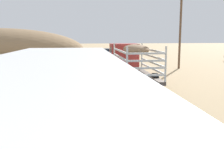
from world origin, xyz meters
TOP-DOWN VIEW (x-y plane):
  - livestock_truck at (2.12, 18.46)m, footprint 2.53×9.70m
  - car_far at (2.16, 40.04)m, footprint 1.80×4.40m
  - power_pole_mid at (9.01, 24.35)m, footprint 2.20×0.24m

SIDE VIEW (x-z plane):
  - car_far at x=2.16m, z-range -0.04..1.42m
  - livestock_truck at x=2.12m, z-range 0.28..3.30m
  - power_pole_mid at x=9.01m, z-range 0.29..8.51m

